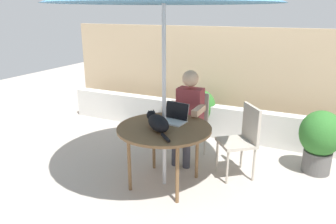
% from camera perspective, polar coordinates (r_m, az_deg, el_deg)
% --- Properties ---
extents(ground_plane, '(14.00, 14.00, 0.00)m').
position_cam_1_polar(ground_plane, '(3.92, -0.64, -12.65)').
color(ground_plane, '#ADA399').
extents(fence_back, '(5.94, 0.08, 1.73)m').
position_cam_1_polar(fence_back, '(5.62, 9.58, 6.05)').
color(fence_back, tan).
rests_on(fence_back, ground).
extents(planter_wall_low, '(5.35, 0.20, 0.52)m').
position_cam_1_polar(planter_wall_low, '(5.27, 7.57, -1.49)').
color(planter_wall_low, beige).
rests_on(planter_wall_low, ground).
extents(patio_table, '(1.08, 1.08, 0.72)m').
position_cam_1_polar(patio_table, '(3.63, -0.68, -3.53)').
color(patio_table, brown).
rests_on(patio_table, ground).
extents(chair_occupied, '(0.40, 0.40, 0.90)m').
position_cam_1_polar(chair_occupied, '(4.43, 4.34, -1.38)').
color(chair_occupied, '#B2A899').
rests_on(chair_occupied, ground).
extents(chair_empty, '(0.56, 0.56, 0.90)m').
position_cam_1_polar(chair_empty, '(3.98, 13.31, -4.12)').
color(chair_empty, '#B2A899').
rests_on(chair_empty, ground).
extents(person_seated, '(0.48, 0.48, 1.24)m').
position_cam_1_polar(person_seated, '(4.24, 3.61, 0.13)').
color(person_seated, maroon).
rests_on(person_seated, ground).
extents(laptop, '(0.33, 0.28, 0.21)m').
position_cam_1_polar(laptop, '(3.78, 1.20, -0.73)').
color(laptop, silver).
rests_on(laptop, patio_table).
extents(cat, '(0.49, 0.49, 0.17)m').
position_cam_1_polar(cat, '(3.50, -1.90, -1.90)').
color(cat, black).
rests_on(cat, patio_table).
extents(potted_plant_near_fence, '(0.52, 0.52, 0.74)m').
position_cam_1_polar(potted_plant_near_fence, '(5.30, 5.71, 0.39)').
color(potted_plant_near_fence, '#33383D').
rests_on(potted_plant_near_fence, ground).
extents(potted_plant_by_chair, '(0.51, 0.51, 0.82)m').
position_cam_1_polar(potted_plant_by_chair, '(4.40, 25.61, -4.31)').
color(potted_plant_by_chair, '#595654').
rests_on(potted_plant_by_chair, ground).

